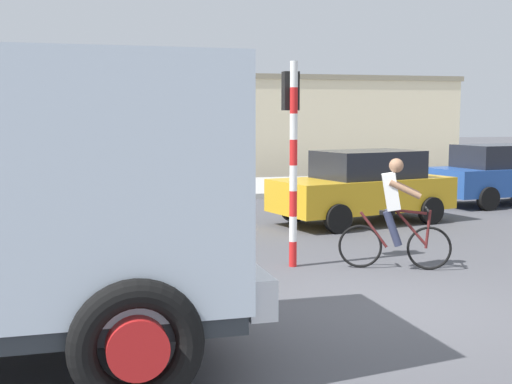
% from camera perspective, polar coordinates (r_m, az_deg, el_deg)
% --- Properties ---
extents(ground_plane, '(120.00, 120.00, 0.00)m').
position_cam_1_polar(ground_plane, '(8.74, 10.65, -9.46)').
color(ground_plane, '#4C4C51').
extents(sidewalk_far, '(80.00, 5.00, 0.16)m').
position_cam_1_polar(sidewalk_far, '(21.65, -4.32, 0.30)').
color(sidewalk_far, '#ADADA8').
rests_on(sidewalk_far, ground).
extents(cyclist, '(1.62, 0.76, 1.72)m').
position_cam_1_polar(cyclist, '(10.75, 11.46, -1.79)').
color(cyclist, black).
rests_on(cyclist, ground).
extents(traffic_light_pole, '(0.24, 0.43, 3.20)m').
position_cam_1_polar(traffic_light_pole, '(10.69, 3.03, 4.76)').
color(traffic_light_pole, red).
rests_on(traffic_light_pole, ground).
extents(car_red_near, '(4.01, 1.89, 1.60)m').
position_cam_1_polar(car_red_near, '(14.56, -18.45, -0.06)').
color(car_red_near, gold).
rests_on(car_red_near, ground).
extents(car_white_mid, '(4.30, 2.66, 1.60)m').
position_cam_1_polar(car_white_mid, '(15.27, 8.96, 0.47)').
color(car_white_mid, gold).
rests_on(car_white_mid, ground).
extents(car_far_side, '(4.22, 2.34, 1.60)m').
position_cam_1_polar(car_far_side, '(19.42, 19.85, 1.42)').
color(car_far_side, '#234C9E').
rests_on(car_far_side, ground).
extents(pedestrian_near_kerb, '(0.34, 0.22, 1.62)m').
position_cam_1_polar(pedestrian_near_kerb, '(15.67, -8.61, 0.74)').
color(pedestrian_near_kerb, '#2D334C').
rests_on(pedestrian_near_kerb, ground).
extents(building_mid_block, '(7.17, 5.33, 4.43)m').
position_cam_1_polar(building_mid_block, '(27.93, -15.06, 5.87)').
color(building_mid_block, '#B2AD9E').
rests_on(building_mid_block, ground).
extents(building_corner_right, '(9.92, 5.95, 3.97)m').
position_cam_1_polar(building_corner_right, '(30.19, 5.75, 5.64)').
color(building_corner_right, beige).
rests_on(building_corner_right, ground).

